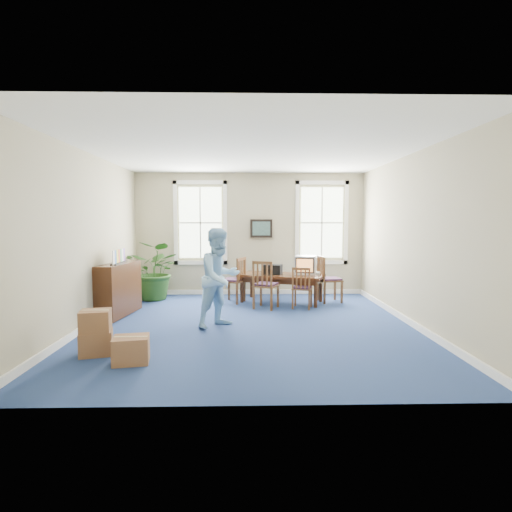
{
  "coord_description": "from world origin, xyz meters",
  "views": [
    {
      "loc": [
        -0.08,
        -7.3,
        1.94
      ],
      "look_at": [
        0.1,
        0.6,
        1.25
      ],
      "focal_mm": 28.0,
      "sensor_mm": 36.0,
      "label": 1
    }
  ],
  "objects_px": {
    "man": "(220,278)",
    "conference_table": "(281,288)",
    "chair_near_left": "(266,284)",
    "credenza": "(119,290)",
    "crt_tv": "(306,265)",
    "cardboard_boxes": "(110,330)",
    "potted_plant": "(156,271)"
  },
  "relations": [
    {
      "from": "man",
      "to": "conference_table",
      "type": "bearing_deg",
      "value": 14.89
    },
    {
      "from": "chair_near_left",
      "to": "credenza",
      "type": "relative_size",
      "value": 0.79
    },
    {
      "from": "conference_table",
      "to": "chair_near_left",
      "type": "relative_size",
      "value": 1.84
    },
    {
      "from": "crt_tv",
      "to": "cardboard_boxes",
      "type": "height_order",
      "value": "crt_tv"
    },
    {
      "from": "conference_table",
      "to": "credenza",
      "type": "relative_size",
      "value": 1.46
    },
    {
      "from": "crt_tv",
      "to": "cardboard_boxes",
      "type": "xyz_separation_m",
      "value": [
        -3.44,
        -3.68,
        -0.55
      ]
    },
    {
      "from": "crt_tv",
      "to": "man",
      "type": "xyz_separation_m",
      "value": [
        -1.91,
        -2.23,
        0.01
      ]
    },
    {
      "from": "chair_near_left",
      "to": "credenza",
      "type": "height_order",
      "value": "chair_near_left"
    },
    {
      "from": "conference_table",
      "to": "credenza",
      "type": "xyz_separation_m",
      "value": [
        -3.46,
        -1.3,
        0.2
      ]
    },
    {
      "from": "conference_table",
      "to": "crt_tv",
      "type": "height_order",
      "value": "crt_tv"
    },
    {
      "from": "conference_table",
      "to": "potted_plant",
      "type": "relative_size",
      "value": 1.36
    },
    {
      "from": "crt_tv",
      "to": "credenza",
      "type": "distance_m",
      "value": 4.28
    },
    {
      "from": "man",
      "to": "cardboard_boxes",
      "type": "relative_size",
      "value": 1.5
    },
    {
      "from": "crt_tv",
      "to": "cardboard_boxes",
      "type": "bearing_deg",
      "value": -119.02
    },
    {
      "from": "cardboard_boxes",
      "to": "crt_tv",
      "type": "bearing_deg",
      "value": 46.95
    },
    {
      "from": "credenza",
      "to": "cardboard_boxes",
      "type": "xyz_separation_m",
      "value": [
        0.6,
        -2.34,
        -0.19
      ]
    },
    {
      "from": "credenza",
      "to": "man",
      "type": "bearing_deg",
      "value": -14.42
    },
    {
      "from": "potted_plant",
      "to": "man",
      "type": "bearing_deg",
      "value": -55.64
    },
    {
      "from": "chair_near_left",
      "to": "cardboard_boxes",
      "type": "bearing_deg",
      "value": 74.89
    },
    {
      "from": "credenza",
      "to": "potted_plant",
      "type": "distance_m",
      "value": 1.73
    },
    {
      "from": "chair_near_left",
      "to": "potted_plant",
      "type": "xyz_separation_m",
      "value": [
        -2.67,
        1.05,
        0.19
      ]
    },
    {
      "from": "chair_near_left",
      "to": "cardboard_boxes",
      "type": "height_order",
      "value": "chair_near_left"
    },
    {
      "from": "man",
      "to": "chair_near_left",
      "type": "bearing_deg",
      "value": 14.78
    },
    {
      "from": "man",
      "to": "potted_plant",
      "type": "distance_m",
      "value": 3.11
    },
    {
      "from": "credenza",
      "to": "potted_plant",
      "type": "relative_size",
      "value": 0.94
    },
    {
      "from": "man",
      "to": "crt_tv",
      "type": "bearing_deg",
      "value": 5.57
    },
    {
      "from": "conference_table",
      "to": "potted_plant",
      "type": "xyz_separation_m",
      "value": [
        -3.08,
        0.37,
        0.39
      ]
    },
    {
      "from": "conference_table",
      "to": "credenza",
      "type": "distance_m",
      "value": 3.7
    },
    {
      "from": "crt_tv",
      "to": "man",
      "type": "bearing_deg",
      "value": -116.5
    },
    {
      "from": "chair_near_left",
      "to": "potted_plant",
      "type": "distance_m",
      "value": 2.88
    },
    {
      "from": "crt_tv",
      "to": "cardboard_boxes",
      "type": "distance_m",
      "value": 5.07
    },
    {
      "from": "man",
      "to": "credenza",
      "type": "bearing_deg",
      "value": 113.47
    }
  ]
}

